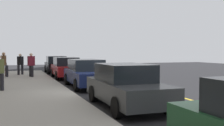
% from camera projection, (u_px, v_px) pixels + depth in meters
% --- Properties ---
extents(ground_plane, '(56.00, 56.00, 0.00)m').
position_uv_depth(ground_plane, '(92.00, 93.00, 12.68)').
color(ground_plane, black).
extents(sidewalk, '(28.00, 4.60, 0.15)m').
position_uv_depth(sidewalk, '(18.00, 95.00, 11.54)').
color(sidewalk, '#A39E93').
rests_on(sidewalk, ground).
extents(lane_stripe_centre, '(28.00, 0.14, 0.01)m').
position_uv_depth(lane_stripe_centre, '(152.00, 89.00, 13.80)').
color(lane_stripe_centre, gold).
rests_on(lane_stripe_centre, ground).
extents(parked_car_black, '(4.23, 2.00, 1.51)m').
position_uv_depth(parked_car_black, '(56.00, 64.00, 24.45)').
color(parked_car_black, black).
rests_on(parked_car_black, ground).
extents(parked_car_red, '(4.48, 2.01, 1.51)m').
position_uv_depth(parked_car_red, '(66.00, 68.00, 19.66)').
color(parked_car_red, black).
rests_on(parked_car_red, ground).
extents(parked_car_navy, '(4.68, 2.00, 1.51)m').
position_uv_depth(parked_car_navy, '(86.00, 73.00, 14.70)').
color(parked_car_navy, black).
rests_on(parked_car_navy, ground).
extents(parked_car_charcoal, '(4.35, 1.97, 1.51)m').
position_uv_depth(parked_car_charcoal, '(126.00, 86.00, 9.42)').
color(parked_car_charcoal, black).
rests_on(parked_car_charcoal, ground).
extents(pedestrian_black_coat, '(0.52, 0.49, 1.63)m').
position_uv_depth(pedestrian_black_coat, '(20.00, 63.00, 20.72)').
color(pedestrian_black_coat, black).
rests_on(pedestrian_black_coat, sidewalk).
extents(pedestrian_brown_coat, '(0.49, 0.57, 1.74)m').
position_uv_depth(pedestrian_brown_coat, '(4.00, 64.00, 18.88)').
color(pedestrian_brown_coat, black).
rests_on(pedestrian_brown_coat, sidewalk).
extents(pedestrian_burgundy_coat, '(0.54, 0.51, 1.68)m').
position_uv_depth(pedestrian_burgundy_coat, '(31.00, 64.00, 19.07)').
color(pedestrian_burgundy_coat, black).
rests_on(pedestrian_burgundy_coat, sidewalk).
extents(rolling_suitcase, '(0.34, 0.22, 0.99)m').
position_uv_depth(rolling_suitcase, '(7.00, 72.00, 19.44)').
color(rolling_suitcase, '#471E19').
rests_on(rolling_suitcase, sidewalk).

